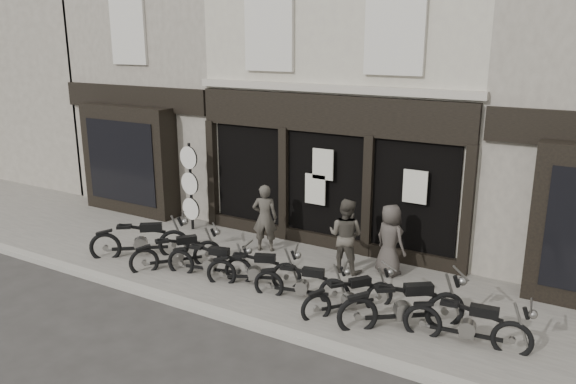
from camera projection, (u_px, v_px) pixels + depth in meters
The scene contains 18 objects.
ground_plane at pixel (260, 294), 11.77m from camera, with size 90.00×90.00×0.00m, color #2D2B28.
pavement at pixel (282, 276), 12.50m from camera, with size 30.00×4.20×0.12m, color #625C57.
kerb at pixel (224, 315), 10.72m from camera, with size 30.00×0.25×0.13m, color gray.
central_building at pixel (376, 79), 15.63m from camera, with size 7.30×6.22×8.34m.
neighbour_left at pixel (197, 74), 18.71m from camera, with size 5.60×6.73×8.34m.
filler_left at pixel (42, 66), 22.78m from camera, with size 11.00×6.00×8.20m, color #A19888.
motorcycle_0 at pixel (141, 243), 13.42m from camera, with size 2.01×1.67×1.13m.
motorcycle_1 at pixel (177, 255), 12.79m from camera, with size 1.53×1.76×1.01m.
motorcycle_2 at pixel (210, 265), 12.29m from camera, with size 2.03×0.73×0.98m.
motorcycle_3 at pixel (255, 272), 11.88m from camera, with size 1.92×1.07×0.98m.
motorcycle_4 at pixel (302, 286), 11.23m from camera, with size 1.97×0.77×0.96m.
motorcycle_5 at pixel (349, 299), 10.70m from camera, with size 1.39×1.67×0.94m.
motorcycle_6 at pixel (403, 310), 10.11m from camera, with size 2.04×1.67×1.14m.
motorcycle_7 at pixel (468, 328), 9.57m from camera, with size 2.16×0.59×1.04m.
man_left at pixel (265, 218), 13.66m from camera, with size 0.61×0.40×1.67m, color #413C35.
man_centre at pixel (346, 235), 12.43m from camera, with size 0.82×0.64×1.68m, color #4A443B.
man_right at pixel (390, 240), 12.27m from camera, with size 0.78×0.51×1.60m, color #413A36.
advert_sign_post at pixel (190, 190), 15.11m from camera, with size 0.61×0.39×2.51m.
Camera 1 is at (5.99, -8.99, 5.18)m, focal length 35.00 mm.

